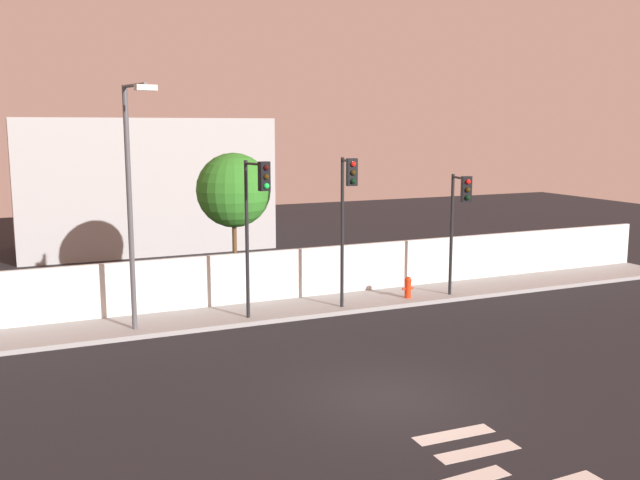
{
  "coord_description": "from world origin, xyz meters",
  "views": [
    {
      "loc": [
        -7.95,
        -13.89,
        6.37
      ],
      "look_at": [
        1.16,
        6.5,
        2.75
      ],
      "focal_mm": 39.46,
      "sensor_mm": 36.0,
      "label": 1
    }
  ],
  "objects_px": {
    "traffic_light_right": "(460,209)",
    "street_lamp_curbside": "(132,190)",
    "traffic_light_left": "(256,206)",
    "roadside_tree_midleft": "(234,190)",
    "fire_hydrant": "(408,286)",
    "traffic_light_center": "(347,201)"
  },
  "relations": [
    {
      "from": "traffic_light_left",
      "to": "traffic_light_center",
      "type": "xyz_separation_m",
      "value": [
        3.26,
        0.11,
        0.01
      ]
    },
    {
      "from": "street_lamp_curbside",
      "to": "roadside_tree_midleft",
      "type": "relative_size",
      "value": 1.37
    },
    {
      "from": "traffic_light_center",
      "to": "street_lamp_curbside",
      "type": "height_order",
      "value": "street_lamp_curbside"
    },
    {
      "from": "traffic_light_left",
      "to": "street_lamp_curbside",
      "type": "height_order",
      "value": "street_lamp_curbside"
    },
    {
      "from": "traffic_light_left",
      "to": "fire_hydrant",
      "type": "xyz_separation_m",
      "value": [
        6.07,
        0.72,
        -3.31
      ]
    },
    {
      "from": "fire_hydrant",
      "to": "street_lamp_curbside",
      "type": "bearing_deg",
      "value": -178.89
    },
    {
      "from": "traffic_light_center",
      "to": "traffic_light_right",
      "type": "relative_size",
      "value": 1.15
    },
    {
      "from": "fire_hydrant",
      "to": "traffic_light_right",
      "type": "bearing_deg",
      "value": -26.94
    },
    {
      "from": "traffic_light_center",
      "to": "traffic_light_right",
      "type": "height_order",
      "value": "traffic_light_center"
    },
    {
      "from": "traffic_light_center",
      "to": "fire_hydrant",
      "type": "height_order",
      "value": "traffic_light_center"
    },
    {
      "from": "traffic_light_right",
      "to": "roadside_tree_midleft",
      "type": "bearing_deg",
      "value": 150.53
    },
    {
      "from": "street_lamp_curbside",
      "to": "roadside_tree_midleft",
      "type": "xyz_separation_m",
      "value": [
        4.21,
        3.43,
        -0.45
      ]
    },
    {
      "from": "traffic_light_left",
      "to": "street_lamp_curbside",
      "type": "distance_m",
      "value": 3.8
    },
    {
      "from": "traffic_light_right",
      "to": "street_lamp_curbside",
      "type": "relative_size",
      "value": 0.61
    },
    {
      "from": "traffic_light_left",
      "to": "street_lamp_curbside",
      "type": "bearing_deg",
      "value": 171.84
    },
    {
      "from": "street_lamp_curbside",
      "to": "fire_hydrant",
      "type": "xyz_separation_m",
      "value": [
        9.78,
        0.19,
        -3.91
      ]
    },
    {
      "from": "fire_hydrant",
      "to": "roadside_tree_midleft",
      "type": "bearing_deg",
      "value": 149.83
    },
    {
      "from": "traffic_light_left",
      "to": "roadside_tree_midleft",
      "type": "bearing_deg",
      "value": 82.82
    },
    {
      "from": "traffic_light_right",
      "to": "fire_hydrant",
      "type": "bearing_deg",
      "value": 153.06
    },
    {
      "from": "traffic_light_left",
      "to": "fire_hydrant",
      "type": "height_order",
      "value": "traffic_light_left"
    },
    {
      "from": "traffic_light_right",
      "to": "roadside_tree_midleft",
      "type": "xyz_separation_m",
      "value": [
        -7.16,
        4.05,
        0.59
      ]
    },
    {
      "from": "traffic_light_left",
      "to": "traffic_light_right",
      "type": "relative_size",
      "value": 1.15
    }
  ]
}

